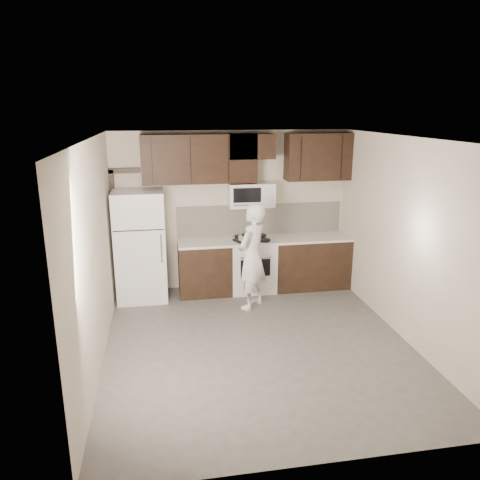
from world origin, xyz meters
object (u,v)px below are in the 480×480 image
object	(u,v)px
stove	(252,264)
refrigerator	(141,246)
person	(252,257)
microwave	(251,195)

from	to	relation	value
stove	refrigerator	size ratio (longest dim) A/B	0.52
stove	refrigerator	bearing A→B (deg)	-178.49
person	stove	bearing A→B (deg)	-149.54
stove	microwave	size ratio (longest dim) A/B	1.24
stove	refrigerator	xyz separation A→B (m)	(-1.85, -0.05, 0.44)
stove	refrigerator	world-z (taller)	refrigerator
stove	person	distance (m)	0.83
microwave	refrigerator	xyz separation A→B (m)	(-1.85, -0.17, -0.75)
refrigerator	person	distance (m)	1.84
microwave	refrigerator	size ratio (longest dim) A/B	0.42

